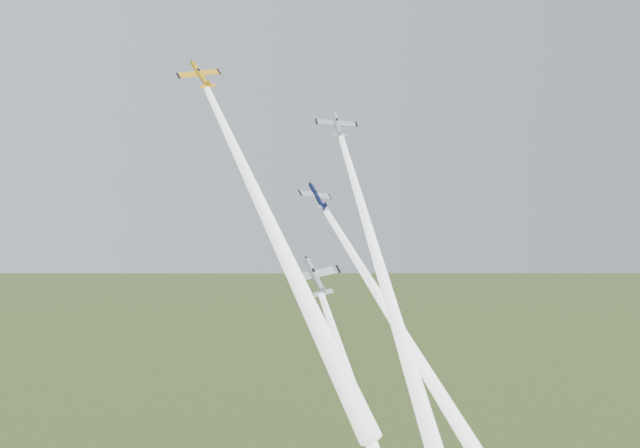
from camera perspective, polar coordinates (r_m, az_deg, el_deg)
The scene contains 7 objects.
plane_yellow at distance 124.76m, azimuth -8.50°, elevation 10.45°, with size 7.21×7.16×1.13m, color #FDAC16, non-canonical shape.
smoke_trail_yellow at distance 104.21m, azimuth -3.09°, elevation -1.00°, with size 2.72×2.72×58.52m, color white, non-canonical shape.
plane_navy at distance 125.48m, azimuth -0.22°, elevation 1.98°, with size 6.60×6.55×1.03m, color #0D143B, non-canonical shape.
smoke_trail_navy at distance 112.45m, azimuth 7.72°, elevation -10.65°, with size 2.72×2.72×60.50m, color white, non-canonical shape.
plane_silver_right at distance 136.18m, azimuth 1.23°, elevation 7.10°, with size 7.41×7.36×1.16m, color silver, non-canonical shape.
smoke_trail_silver_right at distance 111.64m, azimuth 5.38°, elevation -6.70°, with size 2.72×2.72×72.56m, color white, non-canonical shape.
plane_silver_low at distance 120.11m, azimuth -0.33°, elevation -3.77°, with size 8.54×8.48×1.34m, color silver, non-canonical shape.
Camera 1 is at (-55.01, -113.77, 96.21)m, focal length 45.00 mm.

